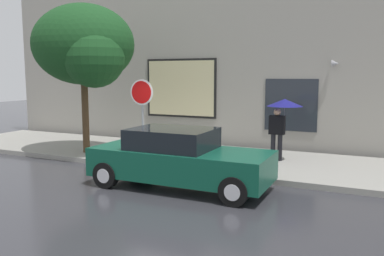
# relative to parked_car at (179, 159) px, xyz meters

# --- Properties ---
(ground_plane) EXTENTS (60.00, 60.00, 0.00)m
(ground_plane) POSITION_rel_parked_car_xyz_m (-0.85, 0.15, -0.71)
(ground_plane) COLOR #333338
(sidewalk) EXTENTS (20.00, 4.00, 0.15)m
(sidewalk) POSITION_rel_parked_car_xyz_m (-0.85, 3.15, -0.63)
(sidewalk) COLOR gray
(sidewalk) RESTS_ON ground
(building_facade) EXTENTS (20.00, 0.67, 7.00)m
(building_facade) POSITION_rel_parked_car_xyz_m (-0.87, 5.64, 2.77)
(building_facade) COLOR #9E998E
(building_facade) RESTS_ON ground
(parked_car) EXTENTS (4.37, 1.83, 1.44)m
(parked_car) POSITION_rel_parked_car_xyz_m (0.00, 0.00, 0.00)
(parked_car) COLOR #0F4C38
(parked_car) RESTS_ON ground
(fire_hydrant) EXTENTS (0.30, 0.44, 0.81)m
(fire_hydrant) POSITION_rel_parked_car_xyz_m (-0.20, 2.07, -0.16)
(fire_hydrant) COLOR white
(fire_hydrant) RESTS_ON sidewalk
(pedestrian_with_umbrella) EXTENTS (1.06, 1.06, 1.88)m
(pedestrian_with_umbrella) POSITION_rel_parked_car_xyz_m (1.75, 3.41, 0.96)
(pedestrian_with_umbrella) COLOR black
(pedestrian_with_umbrella) RESTS_ON sidewalk
(street_tree) EXTENTS (3.48, 2.96, 4.87)m
(street_tree) POSITION_rel_parked_car_xyz_m (-4.34, 1.93, 2.91)
(street_tree) COLOR #4C3823
(street_tree) RESTS_ON sidewalk
(stop_sign) EXTENTS (0.76, 0.10, 2.46)m
(stop_sign) POSITION_rel_parked_car_xyz_m (-2.00, 1.56, 1.18)
(stop_sign) COLOR gray
(stop_sign) RESTS_ON sidewalk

